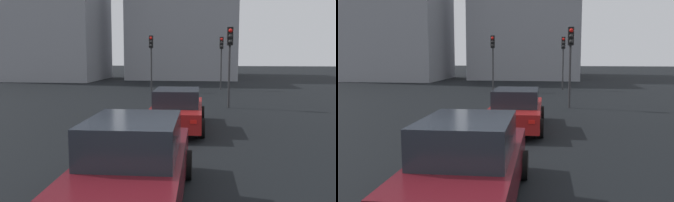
{
  "view_description": "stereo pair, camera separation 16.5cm",
  "coord_description": "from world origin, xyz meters",
  "views": [
    {
      "loc": [
        -5.31,
        -1.13,
        2.72
      ],
      "look_at": [
        4.92,
        0.08,
        1.39
      ],
      "focal_mm": 38.79,
      "sensor_mm": 36.0,
      "label": 1
    },
    {
      "loc": [
        -5.29,
        -1.29,
        2.72
      ],
      "look_at": [
        4.92,
        0.08,
        1.39
      ],
      "focal_mm": 38.79,
      "sensor_mm": 36.0,
      "label": 2
    }
  ],
  "objects": [
    {
      "name": "car_maroon_second",
      "position": [
        0.87,
        0.19,
        0.78
      ],
      "size": [
        4.65,
        2.05,
        1.63
      ],
      "rotation": [
        0.0,
        0.0,
        0.03
      ],
      "color": "#510F16",
      "rests_on": "ground_plane"
    },
    {
      "name": "building_facade_left",
      "position": [
        39.21,
        2.0,
        5.62
      ],
      "size": [
        15.22,
        11.65,
        11.24
      ],
      "primitive_type": "cube",
      "color": "gray",
      "rests_on": "ground_plane"
    },
    {
      "name": "traffic_light_near_right",
      "position": [
        22.77,
        -1.9,
        2.9
      ],
      "size": [
        0.32,
        0.28,
        4.02
      ],
      "rotation": [
        0.0,
        0.0,
        3.16
      ],
      "color": "#2D2D30",
      "rests_on": "ground_plane"
    },
    {
      "name": "traffic_light_near_left",
      "position": [
        20.89,
        3.2,
        2.92
      ],
      "size": [
        0.32,
        0.28,
        4.06
      ],
      "rotation": [
        0.0,
        0.0,
        3.14
      ],
      "color": "#2D2D30",
      "rests_on": "ground_plane"
    },
    {
      "name": "traffic_light_far_left",
      "position": [
        13.18,
        -2.05,
        2.92
      ],
      "size": [
        0.32,
        0.3,
        4.06
      ],
      "rotation": [
        0.0,
        0.0,
        3.25
      ],
      "color": "#2D2D30",
      "rests_on": "ground_plane"
    },
    {
      "name": "car_red_lead",
      "position": [
        7.75,
        0.07,
        0.72
      ],
      "size": [
        4.73,
        2.09,
        1.48
      ],
      "rotation": [
        0.0,
        0.0,
        0.03
      ],
      "color": "maroon",
      "rests_on": "ground_plane"
    }
  ]
}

